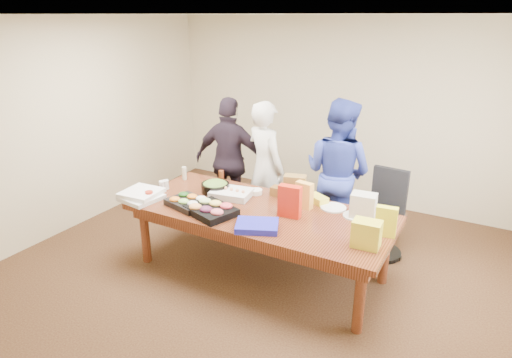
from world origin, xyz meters
The scene contains 36 objects.
floor centered at (0.00, 0.00, -0.01)m, with size 5.50×5.00×0.02m, color #47301E.
ceiling centered at (0.00, 0.00, 2.71)m, with size 5.50×5.00×0.02m, color white.
wall_back centered at (0.00, 2.50, 1.35)m, with size 5.50×0.04×2.70m, color beige.
wall_front centered at (0.00, -2.50, 1.35)m, with size 5.50×0.04×2.70m, color beige.
wall_left centered at (-2.75, 0.00, 1.35)m, with size 0.04×5.00×2.70m, color beige.
conference_table centered at (0.00, 0.00, 0.38)m, with size 2.80×1.20×0.75m, color #4C1C0F.
office_chair centered at (1.08, 1.01, 0.49)m, with size 0.50×0.50×0.99m, color black.
person_center centered at (-0.45, 0.95, 0.86)m, with size 0.63×0.41×1.72m, color silver.
person_right centered at (0.47, 1.10, 0.91)m, with size 0.88×0.69×1.81m, color #2E3D9F.
person_left centered at (-1.00, 1.00, 0.85)m, with size 1.00×0.42×1.71m, color black.
veggie_tray centered at (-0.74, -0.28, 0.78)m, with size 0.44×0.34×0.07m, color black.
fruit_tray centered at (-0.40, -0.34, 0.79)m, with size 0.49×0.38×0.07m, color black.
sheet_cake centered at (-0.46, 0.17, 0.79)m, with size 0.44×0.33×0.08m, color silver.
salad_bowl centered at (-0.70, 0.19, 0.80)m, with size 0.33×0.33×0.11m, color black.
chip_bag_blue centered at (0.18, -0.40, 0.78)m, with size 0.40×0.30×0.06m, color #201FB6.
chip_bag_red centered at (0.34, 0.01, 0.92)m, with size 0.23×0.09×0.34m, color red.
chip_bag_yellow centered at (1.30, 0.06, 0.90)m, with size 0.20×0.08×0.29m, color yellow.
chip_bag_orange centered at (0.38, 0.28, 0.90)m, with size 0.19×0.08×0.29m, color #F0A642.
mayo_jar centered at (0.20, 0.47, 0.82)m, with size 0.08×0.08×0.13m, color white.
mustard_bottle centered at (0.17, 0.46, 0.84)m, with size 0.06×0.06×0.18m, color #F6FF18.
dressing_bottle centered at (-0.74, 0.39, 0.85)m, with size 0.06×0.06×0.20m, color #5B220D.
ranch_bottle centered at (-1.27, 0.34, 0.83)m, with size 0.06×0.06×0.17m, color beige.
banana_bunch centered at (0.46, 0.49, 0.79)m, with size 0.23×0.14×0.08m, color yellow.
bread_loaf centered at (0.04, 0.44, 0.80)m, with size 0.27×0.12×0.11m, color brown.
kraft_bag centered at (0.22, 0.39, 0.90)m, with size 0.23×0.14×0.31m, color brown.
red_cup centered at (-1.19, -0.39, 0.81)m, with size 0.09×0.09×0.11m, color #A52714.
clear_cup_a centered at (-1.30, -0.04, 0.80)m, with size 0.07×0.07×0.10m, color white.
clear_cup_b centered at (-1.27, -0.02, 0.80)m, with size 0.08×0.08×0.11m, color white.
pizza_box_lower centered at (-1.30, -0.40, 0.77)m, with size 0.40×0.40×0.05m, color silver.
pizza_box_upper centered at (-1.32, -0.37, 0.82)m, with size 0.40×0.40×0.05m, color white.
plate_a centered at (0.67, 0.42, 0.76)m, with size 0.28×0.28×0.02m, color white.
plate_b centered at (0.94, 0.34, 0.76)m, with size 0.26×0.26×0.02m, color silver.
dip_bowl_a centered at (0.34, 0.39, 0.78)m, with size 0.13×0.13×0.05m, color beige.
dip_bowl_b centered at (-0.25, 0.37, 0.78)m, with size 0.14×0.14×0.06m, color white.
grocery_bag_white centered at (1.01, 0.34, 0.88)m, with size 0.25×0.18×0.27m, color beige.
grocery_bag_yellow centered at (1.20, -0.23, 0.87)m, with size 0.25×0.17×0.25m, color yellow.
Camera 1 is at (2.04, -3.74, 2.70)m, focal length 30.86 mm.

